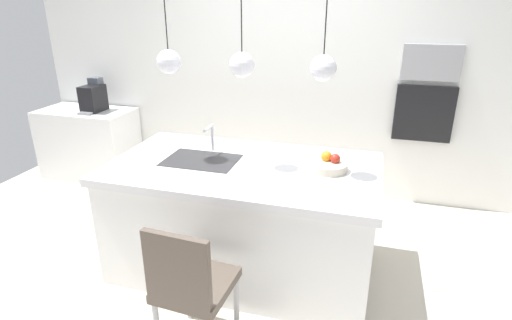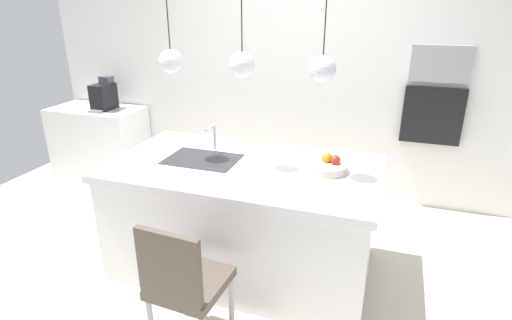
# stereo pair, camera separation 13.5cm
# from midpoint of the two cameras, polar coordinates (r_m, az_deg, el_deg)

# --- Properties ---
(floor) EXTENTS (6.60, 6.60, 0.00)m
(floor) POSITION_cam_midpoint_polar(r_m,az_deg,el_deg) (3.50, -0.46, -14.36)
(floor) COLOR beige
(floor) RESTS_ON ground
(back_wall) EXTENTS (6.00, 0.10, 2.60)m
(back_wall) POSITION_cam_midpoint_polar(r_m,az_deg,el_deg) (4.49, 6.61, 11.68)
(back_wall) COLOR white
(back_wall) RESTS_ON ground
(kitchen_island) EXTENTS (2.02, 1.13, 0.89)m
(kitchen_island) POSITION_cam_midpoint_polar(r_m,az_deg,el_deg) (3.26, -0.48, -7.93)
(kitchen_island) COLOR white
(kitchen_island) RESTS_ON ground
(sink_basin) EXTENTS (0.56, 0.40, 0.02)m
(sink_basin) POSITION_cam_midpoint_polar(r_m,az_deg,el_deg) (3.19, -6.29, 0.01)
(sink_basin) COLOR #2D2D30
(sink_basin) RESTS_ON kitchen_island
(faucet) EXTENTS (0.02, 0.17, 0.22)m
(faucet) POSITION_cam_midpoint_polar(r_m,az_deg,el_deg) (3.32, -4.85, 3.65)
(faucet) COLOR silver
(faucet) RESTS_ON kitchen_island
(fruit_bowl) EXTENTS (0.28, 0.28, 0.13)m
(fruit_bowl) POSITION_cam_midpoint_polar(r_m,az_deg,el_deg) (2.99, 11.35, -0.86)
(fruit_bowl) COLOR beige
(fruit_bowl) RESTS_ON kitchen_island
(side_counter) EXTENTS (1.10, 0.60, 0.83)m
(side_counter) POSITION_cam_midpoint_polar(r_m,az_deg,el_deg) (5.43, -20.31, 2.54)
(side_counter) COLOR white
(side_counter) RESTS_ON ground
(coffee_machine) EXTENTS (0.20, 0.35, 0.38)m
(coffee_machine) POSITION_cam_midpoint_polar(r_m,az_deg,el_deg) (5.20, -19.81, 8.43)
(coffee_machine) COLOR black
(coffee_machine) RESTS_ON side_counter
(microwave) EXTENTS (0.54, 0.08, 0.34)m
(microwave) POSITION_cam_midpoint_polar(r_m,az_deg,el_deg) (4.32, 25.23, 12.08)
(microwave) COLOR #9E9EA3
(microwave) RESTS_ON back_wall
(oven) EXTENTS (0.56, 0.08, 0.56)m
(oven) POSITION_cam_midpoint_polar(r_m,az_deg,el_deg) (4.41, 24.22, 5.69)
(oven) COLOR black
(oven) RESTS_ON back_wall
(chair_near) EXTENTS (0.44, 0.46, 0.91)m
(chair_near) POSITION_cam_midpoint_polar(r_m,az_deg,el_deg) (2.50, -8.45, -16.50)
(chair_near) COLOR brown
(chair_near) RESTS_ON ground
(pendant_light_left) EXTENTS (0.18, 0.18, 0.78)m
(pendant_light_left) POSITION_cam_midpoint_polar(r_m,az_deg,el_deg) (3.10, -10.56, 13.48)
(pendant_light_left) COLOR silver
(pendant_light_center) EXTENTS (0.18, 0.18, 0.78)m
(pendant_light_center) POSITION_cam_midpoint_polar(r_m,az_deg,el_deg) (2.87, -0.56, 13.23)
(pendant_light_center) COLOR silver
(pendant_light_right) EXTENTS (0.18, 0.18, 0.78)m
(pendant_light_right) POSITION_cam_midpoint_polar(r_m,az_deg,el_deg) (2.74, 10.72, 12.48)
(pendant_light_right) COLOR silver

